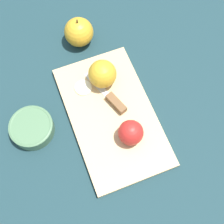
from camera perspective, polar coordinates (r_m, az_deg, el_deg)
ground_plane at (r=0.90m, az=0.00°, el=-0.89°), size 4.00×4.00×0.00m
cutting_board at (r=0.89m, az=0.00°, el=-0.69°), size 0.44×0.30×0.02m
apple_half_left at (r=0.83m, az=3.47°, el=-3.78°), size 0.07×0.07×0.07m
apple_half_right at (r=0.90m, az=-1.79°, el=6.97°), size 0.08×0.08×0.08m
knife at (r=0.89m, az=0.32°, el=2.05°), size 0.16×0.10×0.02m
apple_slice at (r=0.92m, az=-5.27°, el=4.43°), size 0.05×0.05×0.00m
apple_whole at (r=1.00m, az=-6.09°, el=14.32°), size 0.09×0.09×0.10m
bowl at (r=0.89m, az=-14.45°, el=-2.86°), size 0.12×0.12×0.04m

